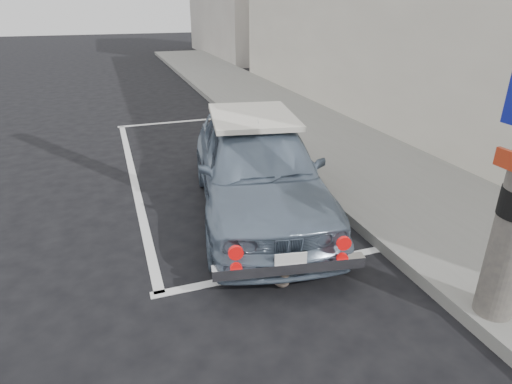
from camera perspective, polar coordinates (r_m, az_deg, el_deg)
ground at (r=5.32m, az=-3.72°, el=-8.38°), size 80.00×80.00×0.00m
sidewalk at (r=8.18m, az=14.36°, el=3.48°), size 2.80×40.00×0.15m
pline_rear at (r=5.06m, az=3.39°, el=-10.23°), size 3.00×0.12×0.01m
pline_front at (r=11.33m, az=-10.33°, el=9.19°), size 3.00×0.12×0.01m
pline_side at (r=7.88m, az=-16.05°, el=1.94°), size 0.12×7.00×0.01m
retro_coupe at (r=6.05m, az=0.15°, el=3.40°), size 2.35×4.37×1.41m
cat at (r=4.76m, az=3.32°, el=-11.07°), size 0.23×0.48×0.26m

